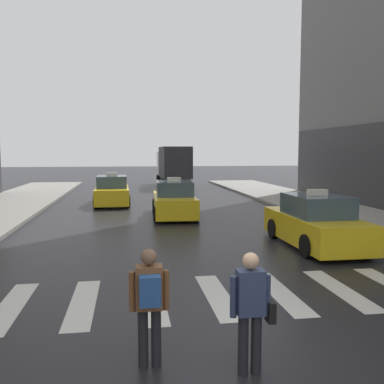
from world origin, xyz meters
name	(u,v)px	position (x,y,z in m)	size (l,w,h in m)	color
ground_plane	(264,370)	(0.00, 0.00, 0.00)	(160.00, 160.00, 0.00)	black
crosswalk_markings	(217,296)	(0.00, 3.00, 0.00)	(11.30, 2.80, 0.01)	silver
taxi_lead	(315,223)	(3.99, 7.03, 0.72)	(1.95, 4.55, 1.80)	yellow
taxi_second	(174,201)	(0.29, 13.77, 0.72)	(2.07, 4.60, 1.80)	yellow
taxi_third	(112,192)	(-2.67, 18.62, 0.72)	(2.00, 4.57, 1.80)	yellow
box_truck	(173,165)	(2.00, 29.88, 1.85)	(2.36, 7.57, 3.35)	#2D2D2D
pedestrian_with_backpack	(149,299)	(-1.53, 0.31, 0.97)	(0.55, 0.43, 1.65)	black
pedestrian_with_handbag	(251,306)	(-0.21, -0.06, 0.93)	(0.60, 0.24, 1.65)	black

